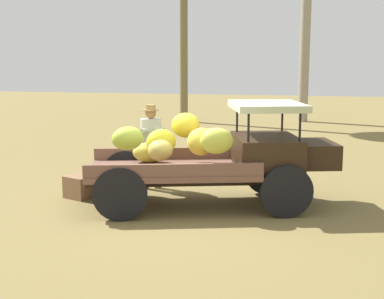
{
  "coord_description": "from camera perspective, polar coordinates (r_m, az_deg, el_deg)",
  "views": [
    {
      "loc": [
        1.94,
        -8.9,
        2.69
      ],
      "look_at": [
        -0.01,
        0.28,
        1.06
      ],
      "focal_mm": 49.46,
      "sensor_mm": 36.0,
      "label": 1
    }
  ],
  "objects": [
    {
      "name": "truck",
      "position": [
        9.6,
        3.17,
        -0.66
      ],
      "size": [
        4.66,
        2.71,
        1.9
      ],
      "rotation": [
        0.0,
        0.0,
        0.27
      ],
      "color": "black",
      "rests_on": "ground"
    },
    {
      "name": "wooden_crate",
      "position": [
        10.54,
        -11.89,
        -3.92
      ],
      "size": [
        0.66,
        0.65,
        0.43
      ],
      "primitive_type": "cube",
      "rotation": [
        0.0,
        0.0,
        2.75
      ],
      "color": "#886145",
      "rests_on": "ground"
    },
    {
      "name": "ground_plane",
      "position": [
        9.5,
        -0.29,
        -6.58
      ],
      "size": [
        60.0,
        60.0,
        0.0
      ],
      "primitive_type": "plane",
      "color": "olive"
    },
    {
      "name": "farmer",
      "position": [
        10.89,
        -4.43,
        0.89
      ],
      "size": [
        0.57,
        0.53,
        1.75
      ],
      "rotation": [
        0.0,
        0.0,
        -1.12
      ],
      "color": "olive",
      "rests_on": "ground"
    }
  ]
}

